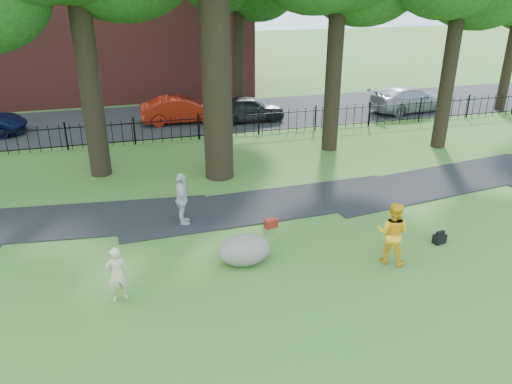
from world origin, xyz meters
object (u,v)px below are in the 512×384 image
object	(u,v)px
woman	(117,274)
boulder	(244,248)
red_sedan	(181,110)
man	(392,233)

from	to	relation	value
woman	boulder	xyz separation A→B (m)	(3.37, 0.91, -0.30)
red_sedan	boulder	bearing A→B (deg)	178.38
man	red_sedan	xyz separation A→B (m)	(-3.66, 15.73, -0.19)
woman	boulder	world-z (taller)	woman
woman	boulder	size ratio (longest dim) A/B	1.00
woman	red_sedan	distance (m)	15.98
man	red_sedan	bearing A→B (deg)	-35.90
boulder	red_sedan	distance (m)	14.66
woman	red_sedan	size ratio (longest dim) A/B	0.34
man	red_sedan	size ratio (longest dim) A/B	0.42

